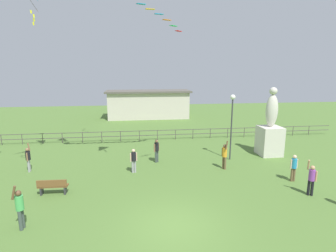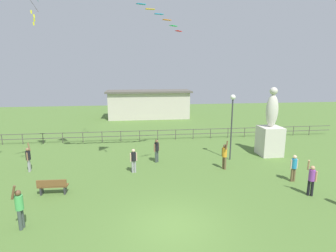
# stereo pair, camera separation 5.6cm
# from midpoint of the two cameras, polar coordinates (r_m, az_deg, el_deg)

# --- Properties ---
(ground_plane) EXTENTS (80.00, 80.00, 0.00)m
(ground_plane) POSITION_cam_midpoint_polar(r_m,az_deg,el_deg) (11.75, 1.09, -20.82)
(ground_plane) COLOR #517533
(statue_monument) EXTENTS (1.60, 1.60, 5.16)m
(statue_monument) POSITION_cam_midpoint_polar(r_m,az_deg,el_deg) (21.44, 21.25, -1.46)
(statue_monument) COLOR beige
(statue_monument) RESTS_ON ground_plane
(lamppost) EXTENTS (0.36, 0.36, 4.72)m
(lamppost) POSITION_cam_midpoint_polar(r_m,az_deg,el_deg) (19.11, 13.75, 2.68)
(lamppost) COLOR #38383D
(lamppost) RESTS_ON ground_plane
(park_bench) EXTENTS (1.51, 0.46, 0.85)m
(park_bench) POSITION_cam_midpoint_polar(r_m,az_deg,el_deg) (15.29, -23.52, -11.79)
(park_bench) COLOR brown
(park_bench) RESTS_ON ground_plane
(person_0) EXTENTS (0.29, 0.49, 1.85)m
(person_0) POSITION_cam_midpoint_polar(r_m,az_deg,el_deg) (19.06, -27.83, -6.05)
(person_0) COLOR #99999E
(person_0) RESTS_ON ground_plane
(person_1) EXTENTS (0.47, 0.41, 1.90)m
(person_1) POSITION_cam_midpoint_polar(r_m,az_deg,el_deg) (15.61, 28.64, -9.84)
(person_1) COLOR black
(person_1) RESTS_ON ground_plane
(person_2) EXTENTS (0.31, 0.53, 1.97)m
(person_2) POSITION_cam_midpoint_polar(r_m,az_deg,el_deg) (17.66, 12.19, -6.06)
(person_2) COLOR brown
(person_2) RESTS_ON ground_plane
(person_3) EXTENTS (0.45, 0.29, 1.56)m
(person_3) POSITION_cam_midpoint_polar(r_m,az_deg,el_deg) (16.85, -7.33, -7.11)
(person_3) COLOR #99999E
(person_3) RESTS_ON ground_plane
(person_4) EXTENTS (0.39, 0.36, 1.65)m
(person_4) POSITION_cam_midpoint_polar(r_m,az_deg,el_deg) (18.57, -2.39, -5.03)
(person_4) COLOR #3F4C47
(person_4) RESTS_ON ground_plane
(person_5) EXTENTS (0.36, 0.52, 1.98)m
(person_5) POSITION_cam_midpoint_polar(r_m,az_deg,el_deg) (12.60, -29.27, -14.86)
(person_5) COLOR #3F4C47
(person_5) RESTS_ON ground_plane
(person_7) EXTENTS (0.48, 0.30, 1.60)m
(person_7) POSITION_cam_midpoint_polar(r_m,az_deg,el_deg) (17.07, 25.59, -7.86)
(person_7) COLOR brown
(person_7) RESTS_ON ground_plane
(waterfront_railing) EXTENTS (36.01, 0.06, 0.95)m
(waterfront_railing) POSITION_cam_midpoint_polar(r_m,az_deg,el_deg) (24.48, -4.33, -1.66)
(waterfront_railing) COLOR #4C4742
(waterfront_railing) RESTS_ON ground_plane
(pavilion_building) EXTENTS (11.25, 4.19, 3.72)m
(pavilion_building) POSITION_cam_midpoint_polar(r_m,az_deg,el_deg) (36.11, -4.11, 4.75)
(pavilion_building) COLOR beige
(pavilion_building) RESTS_ON ground_plane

